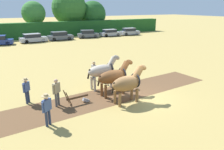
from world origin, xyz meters
The scene contains 19 objects.
ground_plane centered at (0.00, 0.00, 0.00)m, with size 240.00×240.00×0.00m, color #A88E4C.
plowed_furrow_strip centered at (-4.70, 1.02, 0.00)m, with size 23.03×3.00×0.01m, color brown.
hedgerow centered at (0.00, 33.46, 1.49)m, with size 57.38×1.85×2.98m, color #1E511E.
tree_left centered at (0.20, 36.41, 4.60)m, with size 4.68×4.68×6.96m.
tree_center_left centered at (7.99, 37.26, 5.60)m, with size 7.54×7.54×9.37m.
tree_center centered at (13.40, 36.83, 4.17)m, with size 6.01×6.01×7.18m.
draft_horse_lead_left centered at (-1.03, -0.26, 1.32)m, with size 2.78×1.13×2.41m.
draft_horse_lead_right centered at (-1.13, 1.27, 1.34)m, with size 2.96×1.09×2.43m.
draft_horse_trail_left centered at (-1.24, 2.80, 1.39)m, with size 2.87×1.05×2.47m.
plow centered at (-3.77, 1.09, 0.32)m, with size 1.69×0.49×1.13m.
farmer_at_plow centered at (-5.09, 1.39, 1.03)m, with size 0.57×0.47×1.75m.
farmer_beside_team centered at (-1.08, 4.72, 0.93)m, with size 0.40×0.63×1.62m.
farmer_onlooker_left centered at (-6.16, -0.68, 1.03)m, with size 0.57×0.46×1.75m.
farmer_onlooker_right centered at (-6.63, 2.71, 0.98)m, with size 0.47×0.51×1.68m.
parked_car_center centered at (-1.73, 28.28, 0.71)m, with size 4.55×2.09×1.48m.
parked_car_center_right centered at (3.05, 28.62, 0.73)m, with size 4.46×1.92×1.53m.
parked_car_right centered at (8.71, 28.99, 0.73)m, with size 4.17×2.26×1.52m.
parked_car_far_right centered at (13.67, 28.91, 0.69)m, with size 4.41×1.97×1.42m.
parked_car_end_right centered at (18.23, 28.57, 0.73)m, with size 4.26×2.15×1.52m.
Camera 1 is at (-8.15, -11.01, 5.88)m, focal length 35.00 mm.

